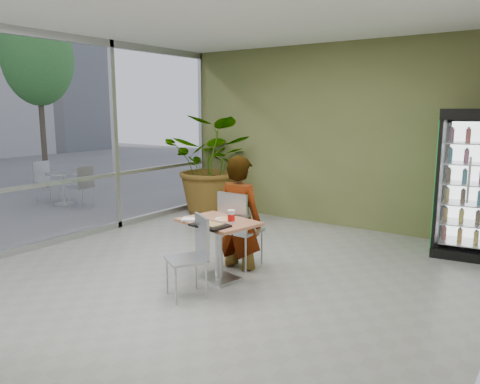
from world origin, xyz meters
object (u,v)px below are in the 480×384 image
(dining_table, at_px, (219,238))
(seated_woman, at_px, (240,223))
(chair_near, at_px, (194,250))
(soda_cup, at_px, (231,217))
(chair_far, at_px, (237,224))
(cafeteria_tray, at_px, (210,225))
(beverage_fridge, at_px, (473,184))
(potted_plant, at_px, (213,164))

(dining_table, relative_size, seated_woman, 0.57)
(chair_near, height_order, soda_cup, chair_near)
(chair_far, height_order, seated_woman, seated_woman)
(seated_woman, distance_m, cafeteria_tray, 0.86)
(dining_table, bearing_deg, seated_woman, 97.13)
(chair_near, height_order, seated_woman, seated_woman)
(chair_far, xyz_separation_m, chair_near, (0.14, -1.03, -0.06))
(cafeteria_tray, height_order, beverage_fridge, beverage_fridge)
(chair_near, bearing_deg, potted_plant, 156.14)
(chair_far, relative_size, chair_near, 1.12)
(dining_table, height_order, potted_plant, potted_plant)
(chair_near, distance_m, soda_cup, 0.61)
(cafeteria_tray, bearing_deg, beverage_fridge, 54.09)
(soda_cup, bearing_deg, potted_plant, 131.26)
(beverage_fridge, relative_size, potted_plant, 1.06)
(dining_table, bearing_deg, chair_far, 97.98)
(dining_table, height_order, soda_cup, soda_cup)
(seated_woman, height_order, soda_cup, seated_woman)
(chair_far, height_order, cafeteria_tray, chair_far)
(soda_cup, height_order, potted_plant, potted_plant)
(seated_woman, bearing_deg, potted_plant, -45.76)
(cafeteria_tray, bearing_deg, soda_cup, 65.87)
(seated_woman, bearing_deg, dining_table, 97.23)
(chair_near, xyz_separation_m, beverage_fridge, (2.26, 3.34, 0.50))
(seated_woman, bearing_deg, chair_far, 89.91)
(beverage_fridge, bearing_deg, seated_woman, -143.54)
(seated_woman, xyz_separation_m, soda_cup, (0.28, -0.57, 0.23))
(cafeteria_tray, bearing_deg, chair_far, 102.01)
(chair_far, distance_m, seated_woman, 0.06)
(dining_table, xyz_separation_m, chair_near, (0.07, -0.54, -0.00))
(chair_near, bearing_deg, dining_table, 128.05)
(chair_far, distance_m, cafeteria_tray, 0.81)
(beverage_fridge, bearing_deg, cafeteria_tray, -132.70)
(cafeteria_tray, bearing_deg, dining_table, 108.71)
(soda_cup, distance_m, cafeteria_tray, 0.29)
(soda_cup, xyz_separation_m, potted_plant, (-2.61, 2.98, 0.15))
(soda_cup, xyz_separation_m, cafeteria_tray, (-0.12, -0.26, -0.06))
(dining_table, relative_size, chair_far, 1.01)
(potted_plant, bearing_deg, beverage_fridge, -1.78)
(chair_far, xyz_separation_m, cafeteria_tray, (0.16, -0.77, 0.16))
(chair_far, bearing_deg, soda_cup, 118.56)
(chair_far, height_order, potted_plant, potted_plant)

